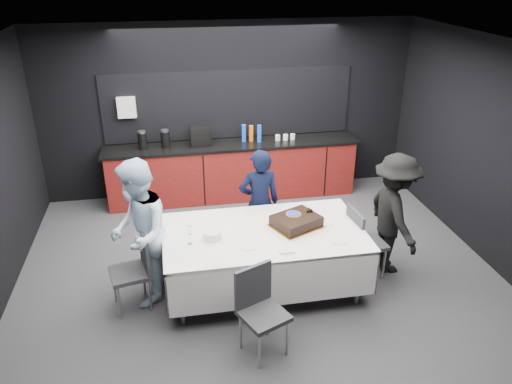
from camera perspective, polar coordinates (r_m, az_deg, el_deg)
ground at (r=6.53m, az=0.16°, el=-8.72°), size 6.00×6.00×0.00m
room_shell at (r=5.70m, az=0.19°, el=6.93°), size 6.04×5.04×2.82m
kitchenette at (r=8.21m, az=-2.81°, el=3.01°), size 4.10×0.64×2.05m
party_table at (r=5.86m, az=0.90°, el=-5.69°), size 2.32×1.32×0.78m
cake_assembly at (r=5.87m, az=4.62°, el=-3.35°), size 0.68×0.63×0.17m
plate_stack at (r=5.64m, az=-5.02°, el=-4.88°), size 0.21×0.21×0.10m
loose_plate_near at (r=5.51m, az=-0.95°, el=-6.15°), size 0.22×0.22×0.01m
loose_plate_right_a at (r=6.03m, az=8.06°, el=-3.44°), size 0.19×0.19×0.01m
loose_plate_right_b at (r=5.68m, az=9.41°, el=-5.46°), size 0.21×0.21×0.01m
loose_plate_far at (r=6.21m, az=-0.52°, el=-2.22°), size 0.19×0.19×0.01m
fork_pile at (r=5.41m, az=3.50°, el=-6.75°), size 0.17×0.11×0.03m
champagne_flute at (r=5.51m, az=-7.64°, el=-4.49°), size 0.06×0.06×0.22m
chair_left at (r=5.79m, az=-13.56°, el=-8.13°), size 0.50×0.50×0.92m
chair_right at (r=6.27m, az=11.97°, el=-5.18°), size 0.46×0.46×0.92m
chair_near at (r=5.07m, az=0.38°, el=-12.72°), size 0.55×0.55×0.92m
person_center at (r=6.51m, az=0.39°, el=-1.29°), size 0.56×0.38×1.49m
person_left at (r=5.73m, az=-13.25°, el=-4.65°), size 0.68×0.86×1.72m
person_right at (r=6.39m, az=15.46°, el=-2.44°), size 0.62×1.03×1.56m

